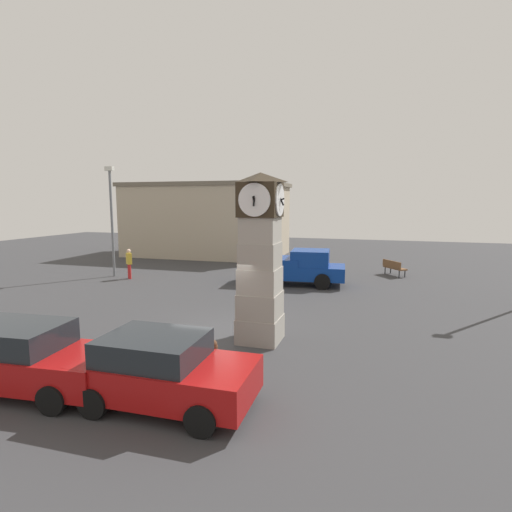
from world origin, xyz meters
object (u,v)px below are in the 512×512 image
clock_tower (260,261)px  pickup_truck (293,267)px  bollard_mid_row (213,363)px  bollard_near_tower (170,380)px  pedestrian_near_bench (129,262)px  car_near_tower (22,357)px  street_lamp_near_road (112,214)px  bench (394,267)px  car_by_building (163,370)px

clock_tower → pickup_truck: clock_tower is taller
clock_tower → bollard_mid_row: bearing=-93.0°
bollard_near_tower → pedestrian_near_bench: 14.89m
car_near_tower → street_lamp_near_road: 14.77m
bollard_mid_row → car_near_tower: car_near_tower is taller
bollard_near_tower → bench: bearing=73.3°
car_by_building → pickup_truck: 13.23m
bollard_near_tower → pedestrian_near_bench: (-9.18, 11.71, 0.52)m
bollard_mid_row → pedestrian_near_bench: pedestrian_near_bench is taller
bollard_near_tower → car_near_tower: bearing=-170.1°
car_near_tower → bollard_near_tower: bearing=9.9°
clock_tower → bollard_mid_row: 3.85m
bollard_near_tower → bench: (5.16, 17.21, 0.08)m
street_lamp_near_road → pedestrian_near_bench: bearing=-16.3°
pickup_truck → street_lamp_near_road: size_ratio=0.89×
pedestrian_near_bench → bench: bearing=21.0°
car_by_building → street_lamp_near_road: size_ratio=0.61×
bollard_mid_row → bench: (4.50, 16.32, -0.05)m
pickup_truck → street_lamp_near_road: street_lamp_near_road is taller
bollard_near_tower → pedestrian_near_bench: size_ratio=0.52×
bollard_mid_row → pickup_truck: 12.12m
clock_tower → street_lamp_near_road: size_ratio=0.83×
car_near_tower → street_lamp_near_road: bearing=118.8°
bench → street_lamp_near_road: 16.76m
car_by_building → bench: size_ratio=2.40×
clock_tower → bollard_near_tower: clock_tower is taller
pickup_truck → car_near_tower: bearing=-104.3°
car_by_building → pedestrian_near_bench: bearing=127.5°
car_by_building → bench: 18.21m
bollard_mid_row → car_by_building: car_by_building is taller
clock_tower → street_lamp_near_road: street_lamp_near_road is taller
street_lamp_near_road → car_by_building: bearing=-49.7°
clock_tower → bollard_mid_row: clock_tower is taller
car_by_building → bench: (5.16, 17.46, -0.26)m
bench → car_by_building: bearing=-106.5°
pickup_truck → bench: pickup_truck is taller
pickup_truck → car_by_building: bearing=-89.9°
clock_tower → pickup_truck: 8.98m
car_near_tower → car_by_building: car_near_tower is taller
car_near_tower → pickup_truck: pickup_truck is taller
pickup_truck → bench: bearing=39.2°
car_near_tower → clock_tower: bearing=47.9°
car_near_tower → street_lamp_near_road: size_ratio=0.71×
clock_tower → car_by_building: bearing=-100.6°
bench → street_lamp_near_road: (-15.64, -5.12, 3.13)m
bollard_mid_row → bench: bearing=74.6°
bollard_near_tower → bench: size_ratio=0.55×
bollard_near_tower → car_by_building: (0.00, -0.26, 0.33)m
clock_tower → bollard_mid_row: size_ratio=4.61×
pedestrian_near_bench → street_lamp_near_road: bearing=163.7°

